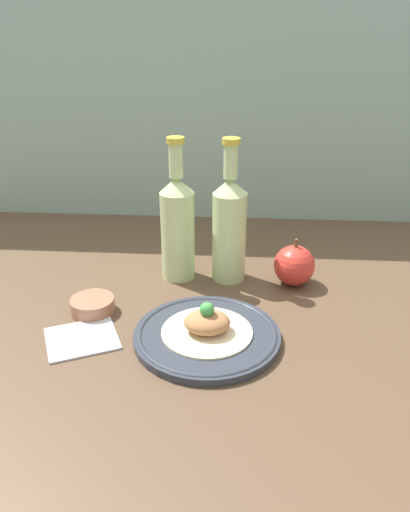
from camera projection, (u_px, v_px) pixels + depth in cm
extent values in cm
cube|color=brown|center=(184.00, 320.00, 98.04)|extent=(180.00, 110.00, 4.00)
cube|color=#84A399|center=(203.00, 69.00, 128.45)|extent=(180.00, 3.00, 80.00)
cylinder|color=#2D333D|center=(207.00, 336.00, 88.21)|extent=(26.01, 26.01, 1.45)
torus|color=#2D333D|center=(207.00, 334.00, 88.00)|extent=(24.95, 24.95, 1.02)
cylinder|color=beige|center=(207.00, 332.00, 87.82)|extent=(16.14, 16.14, 0.40)
ellipsoid|color=#9E6B42|center=(207.00, 322.00, 86.97)|extent=(8.14, 6.92, 3.57)
sphere|color=green|center=(207.00, 309.00, 85.88)|extent=(2.59, 2.59, 2.59)
cylinder|color=#B7D18E|center=(178.00, 236.00, 106.54)|extent=(7.23, 7.23, 19.31)
cone|color=#B7D18E|center=(177.00, 185.00, 101.74)|extent=(7.23, 7.23, 3.25)
cylinder|color=#B7D18E|center=(176.00, 160.00, 99.58)|extent=(2.89, 2.89, 6.90)
cylinder|color=gold|center=(175.00, 140.00, 97.86)|extent=(3.61, 3.61, 1.20)
cylinder|color=#B7D18E|center=(229.00, 237.00, 105.86)|extent=(7.23, 7.23, 19.31)
cone|color=#B7D18E|center=(230.00, 186.00, 101.06)|extent=(7.23, 7.23, 3.25)
cylinder|color=#B7D18E|center=(231.00, 161.00, 98.90)|extent=(2.89, 2.89, 6.90)
cylinder|color=gold|center=(231.00, 141.00, 97.18)|extent=(3.61, 3.61, 1.20)
sphere|color=red|center=(294.00, 265.00, 105.58)|extent=(8.72, 8.72, 8.72)
cylinder|color=brown|center=(296.00, 244.00, 103.43)|extent=(0.70, 0.70, 1.96)
cube|color=#B7BCC6|center=(82.00, 338.00, 88.31)|extent=(15.62, 15.01, 0.80)
cylinder|color=#996047|center=(93.00, 305.00, 96.26)|extent=(8.43, 8.43, 2.94)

